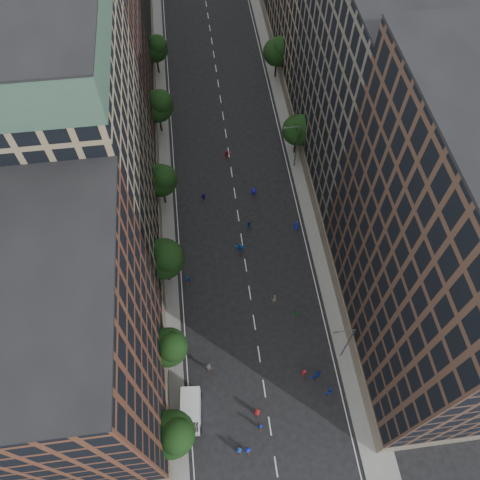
{
  "coord_description": "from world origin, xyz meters",
  "views": [
    {
      "loc": [
        -5.0,
        -6.28,
        59.79
      ],
      "look_at": [
        -0.43,
        30.18,
        2.0
      ],
      "focal_mm": 35.0,
      "sensor_mm": 36.0,
      "label": 1
    }
  ],
  "objects": [
    {
      "name": "skater_0",
      "position": [
        -4.01,
        2.19,
        0.81
      ],
      "size": [
        0.91,
        0.74,
        1.61
      ],
      "primitive_type": "imported",
      "rotation": [
        0.0,
        0.0,
        3.47
      ],
      "color": "#1341A1",
      "rests_on": "ground"
    },
    {
      "name": "skater_2",
      "position": [
        7.78,
        7.45,
        0.97
      ],
      "size": [
        1.09,
        0.93,
        1.95
      ],
      "primitive_type": "imported",
      "rotation": [
        0.0,
        0.0,
        3.37
      ],
      "color": "#1534B1",
      "rests_on": "ground"
    },
    {
      "name": "bldg_left_b",
      "position": [
        -19.0,
        35.0,
        17.0
      ],
      "size": [
        14.0,
        26.0,
        34.0
      ],
      "primitive_type": "cube",
      "color": "#937F60",
      "rests_on": "ground"
    },
    {
      "name": "skater_15",
      "position": [
        2.92,
        39.51,
        0.95
      ],
      "size": [
        1.4,
        1.12,
        1.9
      ],
      "primitive_type": "imported",
      "rotation": [
        0.0,
        0.0,
        2.75
      ],
      "color": "#1A16B5",
      "rests_on": "ground"
    },
    {
      "name": "ground",
      "position": [
        0.0,
        40.0,
        0.0
      ],
      "size": [
        240.0,
        240.0,
        0.0
      ],
      "primitive_type": "plane",
      "color": "black",
      "rests_on": "ground"
    },
    {
      "name": "bldg_right_a",
      "position": [
        19.0,
        15.0,
        18.0
      ],
      "size": [
        14.0,
        30.0,
        36.0
      ],
      "primitive_type": "cube",
      "color": "#4B3328",
      "rests_on": "ground"
    },
    {
      "name": "skater_10",
      "position": [
        5.86,
        18.16,
        0.88
      ],
      "size": [
        1.06,
        0.49,
        1.77
      ],
      "primitive_type": "imported",
      "rotation": [
        0.0,
        0.0,
        3.08
      ],
      "color": "#1F6933",
      "rests_on": "ground"
    },
    {
      "name": "cargo_van",
      "position": [
        -9.29,
        7.18,
        1.46
      ],
      "size": [
        2.88,
        5.4,
        2.78
      ],
      "rotation": [
        0.0,
        0.0,
        -0.09
      ],
      "color": "white",
      "rests_on": "ground"
    },
    {
      "name": "tree_left_0",
      "position": [
        -11.01,
        3.85,
        5.96
      ],
      "size": [
        5.2,
        5.2,
        8.83
      ],
      "color": "black",
      "rests_on": "ground"
    },
    {
      "name": "sidewalk_left",
      "position": [
        -12.0,
        47.5,
        0.07
      ],
      "size": [
        4.0,
        105.0,
        0.15
      ],
      "primitive_type": "cube",
      "color": "slate",
      "rests_on": "ground"
    },
    {
      "name": "tree_left_3",
      "position": [
        -11.02,
        39.85,
        5.82
      ],
      "size": [
        5.0,
        5.0,
        8.58
      ],
      "color": "black",
      "rests_on": "ground"
    },
    {
      "name": "skater_3",
      "position": [
        -3.03,
        1.99,
        0.75
      ],
      "size": [
        1.09,
        0.83,
        1.5
      ],
      "primitive_type": "imported",
      "rotation": [
        0.0,
        0.0,
        3.46
      ],
      "color": "#1621B8",
      "rests_on": "ground"
    },
    {
      "name": "skater_1",
      "position": [
        -1.2,
        4.42,
        0.84
      ],
      "size": [
        0.64,
        0.44,
        1.69
      ],
      "primitive_type": "imported",
      "rotation": [
        0.0,
        0.0,
        3.09
      ],
      "color": "navy",
      "rests_on": "ground"
    },
    {
      "name": "skater_11",
      "position": [
        -0.51,
        29.5,
        0.94
      ],
      "size": [
        1.83,
        0.92,
        1.89
      ],
      "primitive_type": "imported",
      "rotation": [
        0.0,
        0.0,
        2.92
      ],
      "color": "blue",
      "rests_on": "ground"
    },
    {
      "name": "bldg_right_b",
      "position": [
        19.0,
        44.0,
        16.5
      ],
      "size": [
        14.0,
        28.0,
        33.0
      ],
      "primitive_type": "cube",
      "color": "#60594F",
      "rests_on": "ground"
    },
    {
      "name": "tree_left_4",
      "position": [
        -11.0,
        55.84,
        6.1
      ],
      "size": [
        5.4,
        5.4,
        9.08
      ],
      "color": "black",
      "rests_on": "ground"
    },
    {
      "name": "tree_left_5",
      "position": [
        -11.02,
        71.86,
        5.68
      ],
      "size": [
        4.8,
        4.8,
        8.33
      ],
      "color": "black",
      "rests_on": "ground"
    },
    {
      "name": "skater_5",
      "position": [
        6.66,
        9.56,
        0.94
      ],
      "size": [
        1.83,
        1.14,
        1.89
      ],
      "primitive_type": "imported",
      "rotation": [
        0.0,
        0.0,
        3.5
      ],
      "color": "#13319D",
      "rests_on": "ground"
    },
    {
      "name": "skater_14",
      "position": [
        1.27,
        33.28,
        0.92
      ],
      "size": [
        1.01,
        0.85,
        1.83
      ],
      "primitive_type": "imported",
      "rotation": [
        0.0,
        0.0,
        2.95
      ],
      "color": "#11448E",
      "rests_on": "ground"
    },
    {
      "name": "skater_8",
      "position": [
        3.15,
        20.82,
        0.77
      ],
      "size": [
        0.78,
        0.63,
        1.54
      ],
      "primitive_type": "imported",
      "rotation": [
        0.0,
        0.0,
        3.08
      ],
      "color": "silver",
      "rests_on": "ground"
    },
    {
      "name": "skater_13",
      "position": [
        -8.5,
        25.28,
        0.82
      ],
      "size": [
        0.69,
        0.57,
        1.64
      ],
      "primitive_type": "imported",
      "rotation": [
        0.0,
        0.0,
        2.8
      ],
      "color": "#1434A4",
      "rests_on": "ground"
    },
    {
      "name": "skater_6",
      "position": [
        -1.33,
        6.13,
        0.87
      ],
      "size": [
        0.93,
        0.67,
        1.75
      ],
      "primitive_type": "imported",
      "rotation": [
        0.0,
        0.0,
        3.29
      ],
      "color": "maroon",
      "rests_on": "ground"
    },
    {
      "name": "streetlamp_near",
      "position": [
        10.37,
        12.0,
        5.17
      ],
      "size": [
        2.64,
        0.22,
        9.06
      ],
      "color": "#595B60",
      "rests_on": "ground"
    },
    {
      "name": "skater_16",
      "position": [
        -5.05,
        39.7,
        0.81
      ],
      "size": [
        1.03,
        0.7,
        1.62
      ],
      "primitive_type": "imported",
      "rotation": [
        0.0,
        0.0,
        3.5
      ],
      "color": "#11138E",
      "rests_on": "ground"
    },
    {
      "name": "skater_17",
      "position": [
        -0.4,
        48.27,
        0.82
      ],
      "size": [
        1.57,
        0.71,
        1.63
      ],
      "primitive_type": "imported",
      "rotation": [
        0.0,
        0.0,
        3.3
      ],
      "color": "#AA1C2A",
      "rests_on": "ground"
    },
    {
      "name": "tree_left_2",
      "position": [
        -10.99,
        25.83,
        6.36
      ],
      "size": [
        5.6,
        5.6,
        9.45
      ],
      "color": "black",
      "rests_on": "ground"
    },
    {
      "name": "tree_right_a",
      "position": [
        11.38,
        47.85,
        5.63
      ],
      "size": [
        5.0,
        5.0,
        8.39
      ],
      "color": "black",
      "rests_on": "ground"
    },
    {
      "name": "skater_4",
      "position": [
        -8.5,
        6.31,
        0.77
      ],
      "size": [
        0.98,
        0.72,
        1.55
      ],
      "primitive_type": "imported",
      "rotation": [
        0.0,
        0.0,
        3.57
      ],
      "color": "#132E9F",
      "rests_on": "ground"
    },
    {
      "name": "tree_right_b",
      "position": [
        11.39,
        67.85,
        5.96
      ],
      "size": [
        5.2,
        5.2,
        8.83
      ],
      "color": "black",
      "rests_on": "ground"
    },
    {
      "name": "tree_left_1",
      "position": [
        -11.02,
        13.86,
        5.55
      ],
      "size": [
        4.8,
        4.8,
        8.21
      ],
      "color": "black",
      "rests_on": "ground"
    },
    {
      "name": "bldg_left_c",
      "position": [
        -19.0,
        58.0,
        14.0
      ],
      "size": [
        14.0,
        20.0,
        28.0
      ],
      "primitive_type": "cube",
      "color": "brown",
      "rests_on": "ground"
    },
    {
      "name": "skater_7",
      "position": [
        5.2,
        10.1,
        0.96
      ],
      "size": [
        0.73,
        0.51,
        1.92
      ],
      "primitive_type": "imported",
      "rotation": [
        0.0,
        0.0,
        3.07
      ],
      "color": "#AC1C29",
      "rests_on": "ground"
    },
    {
      "name": "streetlamp_far",
      "position": [
        10.37,
        45.0,
        5.17
      ],
      "size": [
        2.64,
        0.22,
        9.06
      ],
      "color": "#595B60",
      "rests_on": "ground"
    },
    {
      "name": "skater_9",
      "position": [
        -6.72,
        12.29,
        0.9
      ],
      "size": [
        1.3,
        0.94,
        1.81
      ],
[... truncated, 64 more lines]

